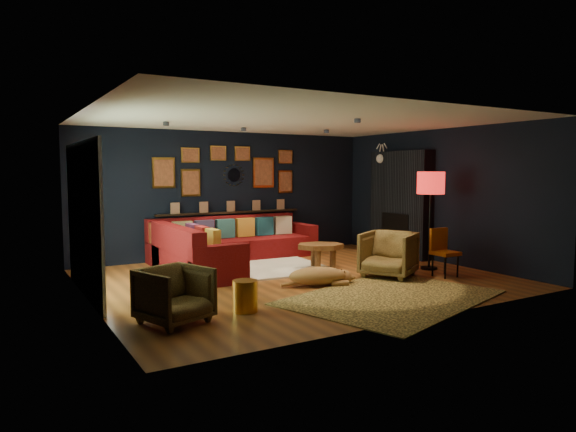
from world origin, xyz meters
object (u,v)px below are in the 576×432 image
pouf (222,257)px  dog (318,272)px  sectional (220,248)px  orange_chair (443,248)px  floor_lamp (431,187)px  armchair_left (175,292)px  coffee_table (321,249)px  armchair_right (388,252)px  gold_stool (245,296)px

pouf → dog: size_ratio=0.44×
sectional → dog: 2.51m
orange_chair → dog: orange_chair is taller
floor_lamp → dog: 2.83m
sectional → armchair_left: 3.76m
coffee_table → pouf: 1.82m
floor_lamp → armchair_right: bearing=-172.1°
armchair_right → floor_lamp: bearing=67.5°
armchair_left → orange_chair: orange_chair is taller
dog → coffee_table: bearing=72.6°
sectional → armchair_left: (-1.94, -3.23, 0.04)m
coffee_table → armchair_left: size_ratio=1.43×
pouf → armchair_right: 3.02m
armchair_left → gold_stool: 0.95m
dog → floor_lamp: bearing=21.1°
floor_lamp → pouf: bearing=147.8°
floor_lamp → gold_stool: bearing=-168.1°
orange_chair → pouf: bearing=140.1°
sectional → armchair_left: size_ratio=4.65×
coffee_table → orange_chair: (1.45, -1.55, 0.10)m
gold_stool → dog: size_ratio=0.32×
gold_stool → dog: bearing=25.2°
pouf → armchair_left: (-1.85, -2.92, 0.16)m
armchair_right → dog: 1.42m
gold_stool → dog: 1.78m
coffee_table → floor_lamp: 2.27m
coffee_table → floor_lamp: bearing=-30.3°
sectional → dog: (0.60, -2.44, -0.11)m
armchair_left → sectional: bearing=39.0°
pouf → orange_chair: bearing=-41.1°
sectional → floor_lamp: size_ratio=1.92×
sectional → gold_stool: size_ratio=8.51×
dog → armchair_left: bearing=-144.1°
armchair_right → gold_stool: (-3.01, -0.71, -0.22)m
sectional → floor_lamp: floor_lamp is taller
sectional → coffee_table: (1.41, -1.33, 0.06)m
pouf → dog: bearing=-72.0°
sectional → armchair_right: 3.19m
armchair_left → orange_chair: (4.79, 0.35, 0.11)m
orange_chair → floor_lamp: floor_lamp is taller
gold_stool → dog: dog is taller
sectional → dog: sectional is taller
orange_chair → dog: size_ratio=0.66×
coffee_table → armchair_right: (0.60, -1.15, 0.04)m
gold_stool → floor_lamp: (4.12, 0.87, 1.30)m
pouf → armchair_left: armchair_left is taller
armchair_left → orange_chair: bearing=-15.8°
armchair_right → sectional: bearing=-171.4°
coffee_table → pouf: coffee_table is taller
sectional → coffee_table: bearing=-43.3°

